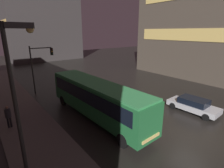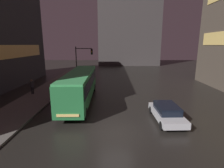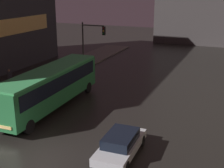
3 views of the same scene
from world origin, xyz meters
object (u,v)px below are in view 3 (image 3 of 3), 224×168
bus_near (50,84)px  pedestrian_near (10,76)px  car_taxi (121,144)px  traffic_light_main (91,40)px

bus_near → pedestrian_near: size_ratio=6.68×
bus_near → pedestrian_near: bus_near is taller
car_taxi → traffic_light_main: size_ratio=0.80×
car_taxi → traffic_light_main: 17.90m
pedestrian_near → traffic_light_main: bearing=16.8°
bus_near → pedestrian_near: bearing=-23.9°
bus_near → traffic_light_main: bearing=-83.1°
car_taxi → bus_near: bearing=-32.8°
pedestrian_near → traffic_light_main: 9.40m
car_taxi → pedestrian_near: pedestrian_near is taller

